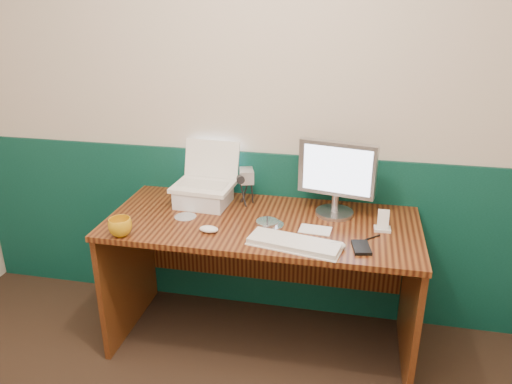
% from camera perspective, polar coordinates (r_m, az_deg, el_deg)
% --- Properties ---
extents(back_wall, '(3.50, 0.04, 2.50)m').
position_cam_1_polar(back_wall, '(2.78, -1.16, 9.57)').
color(back_wall, beige).
rests_on(back_wall, ground).
extents(wainscot, '(3.48, 0.02, 1.00)m').
position_cam_1_polar(wainscot, '(3.02, -1.11, -4.50)').
color(wainscot, '#073329').
rests_on(wainscot, ground).
extents(desk, '(1.60, 0.70, 0.75)m').
position_cam_1_polar(desk, '(2.75, 0.65, -10.41)').
color(desk, black).
rests_on(desk, ground).
extents(laptop_riser, '(0.29, 0.25, 0.09)m').
position_cam_1_polar(laptop_riser, '(2.76, -6.02, -0.50)').
color(laptop_riser, silver).
rests_on(laptop_riser, desk).
extents(laptop, '(0.33, 0.26, 0.26)m').
position_cam_1_polar(laptop, '(2.70, -6.17, 3.02)').
color(laptop, white).
rests_on(laptop, laptop_riser).
extents(monitor, '(0.41, 0.19, 0.40)m').
position_cam_1_polar(monitor, '(2.60, 9.19, 1.46)').
color(monitor, '#A6A6AB').
rests_on(monitor, desk).
extents(keyboard, '(0.44, 0.22, 0.02)m').
position_cam_1_polar(keyboard, '(2.32, 4.39, -5.94)').
color(keyboard, white).
rests_on(keyboard, desk).
extents(mouse_right, '(0.12, 0.09, 0.03)m').
position_cam_1_polar(mouse_right, '(2.32, 9.06, -6.14)').
color(mouse_right, silver).
rests_on(mouse_right, desk).
extents(mouse_left, '(0.10, 0.06, 0.03)m').
position_cam_1_polar(mouse_left, '(2.46, -5.41, -4.24)').
color(mouse_left, white).
rests_on(mouse_left, desk).
extents(mug, '(0.15, 0.15, 0.09)m').
position_cam_1_polar(mug, '(2.49, -15.25, -3.88)').
color(mug, orange).
rests_on(mug, desk).
extents(camcorder, '(0.11, 0.14, 0.18)m').
position_cam_1_polar(camcorder, '(2.73, -1.06, 0.37)').
color(camcorder, silver).
rests_on(camcorder, desk).
extents(cd_spindle, '(0.11, 0.11, 0.02)m').
position_cam_1_polar(cd_spindle, '(2.52, 1.29, -3.56)').
color(cd_spindle, silver).
rests_on(cd_spindle, desk).
extents(cd_loose_a, '(0.12, 0.12, 0.00)m').
position_cam_1_polar(cd_loose_a, '(2.64, -8.07, -2.80)').
color(cd_loose_a, silver).
rests_on(cd_loose_a, desk).
extents(cd_loose_b, '(0.13, 0.13, 0.00)m').
position_cam_1_polar(cd_loose_b, '(2.53, 1.70, -3.70)').
color(cd_loose_b, silver).
rests_on(cd_loose_b, desk).
extents(pen, '(0.10, 0.09, 0.01)m').
position_cam_1_polar(pen, '(2.45, 12.91, -5.17)').
color(pen, black).
rests_on(pen, desk).
extents(papers, '(0.16, 0.12, 0.00)m').
position_cam_1_polar(papers, '(2.49, 6.78, -4.32)').
color(papers, silver).
rests_on(papers, desk).
extents(dock, '(0.08, 0.06, 0.01)m').
position_cam_1_polar(dock, '(2.54, 14.23, -4.12)').
color(dock, silver).
rests_on(dock, desk).
extents(music_player, '(0.06, 0.03, 0.10)m').
position_cam_1_polar(music_player, '(2.52, 14.34, -3.00)').
color(music_player, white).
rests_on(music_player, dock).
extents(pda, '(0.10, 0.14, 0.02)m').
position_cam_1_polar(pda, '(2.35, 11.94, -6.22)').
color(pda, black).
rests_on(pda, desk).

